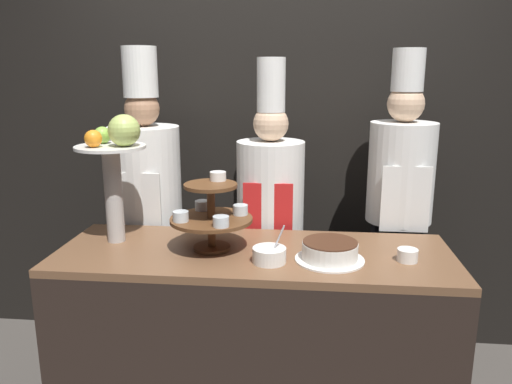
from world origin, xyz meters
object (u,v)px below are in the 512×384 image
object	(u,v)px
tiered_stand	(211,213)
serving_bowl_near	(269,255)
chef_center_right	(399,204)
cup_white	(407,255)
chef_left	(147,202)
chef_center_left	(270,213)
cake_round	(330,251)
fruit_pedestal	(115,158)

from	to	relation	value
tiered_stand	serving_bowl_near	distance (m)	0.33
serving_bowl_near	chef_center_right	xyz separation A→B (m)	(0.65, 0.67, 0.06)
cup_white	chef_left	xyz separation A→B (m)	(-1.33, 0.60, 0.04)
tiered_stand	cup_white	size ratio (longest dim) A/B	4.26
chef_center_left	chef_center_right	xyz separation A→B (m)	(0.69, 0.00, 0.07)
chef_center_left	chef_left	bearing A→B (deg)	-179.99
chef_left	serving_bowl_near	bearing A→B (deg)	-41.88
tiered_stand	chef_center_right	distance (m)	1.07
cake_round	chef_left	bearing A→B (deg)	148.11
serving_bowl_near	chef_center_right	size ratio (longest dim) A/B	0.09
cup_white	chef_center_right	xyz separation A→B (m)	(0.06, 0.60, 0.07)
chef_center_left	chef_center_right	bearing A→B (deg)	0.00
chef_center_left	tiered_stand	bearing A→B (deg)	-112.86
tiered_stand	fruit_pedestal	size ratio (longest dim) A/B	0.62
cup_white	chef_left	world-z (taller)	chef_left
chef_left	chef_center_left	xyz separation A→B (m)	(0.70, 0.00, -0.05)
fruit_pedestal	cup_white	distance (m)	1.37
fruit_pedestal	serving_bowl_near	xyz separation A→B (m)	(0.73, -0.19, -0.37)
cake_round	chef_center_left	world-z (taller)	chef_center_left
fruit_pedestal	chef_left	xyz separation A→B (m)	(-0.02, 0.48, -0.33)
fruit_pedestal	serving_bowl_near	world-z (taller)	fruit_pedestal
fruit_pedestal	cup_white	world-z (taller)	fruit_pedestal
tiered_stand	serving_bowl_near	world-z (taller)	tiered_stand
cake_round	cup_white	size ratio (longest dim) A/B	3.40
chef_center_right	tiered_stand	bearing A→B (deg)	-149.79
cake_round	fruit_pedestal	bearing A→B (deg)	171.45
cake_round	chef_center_right	distance (m)	0.74
cake_round	cup_white	xyz separation A→B (m)	(0.33, 0.03, -0.01)
serving_bowl_near	chef_center_left	size ratio (longest dim) A/B	0.09
tiered_stand	cup_white	bearing A→B (deg)	-4.20
fruit_pedestal	chef_left	distance (m)	0.58
tiered_stand	chef_left	size ratio (longest dim) A/B	0.20
tiered_stand	cup_white	world-z (taller)	tiered_stand
chef_left	chef_center_right	bearing A→B (deg)	0.00
tiered_stand	chef_left	distance (m)	0.72
fruit_pedestal	serving_bowl_near	distance (m)	0.84
chef_center_right	serving_bowl_near	bearing A→B (deg)	-134.06
fruit_pedestal	chef_center_left	distance (m)	0.92
serving_bowl_near	chef_center_left	xyz separation A→B (m)	(-0.05, 0.67, -0.01)
fruit_pedestal	cup_white	size ratio (longest dim) A/B	6.90
serving_bowl_near	chef_left	distance (m)	1.01
cake_round	serving_bowl_near	size ratio (longest dim) A/B	1.79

